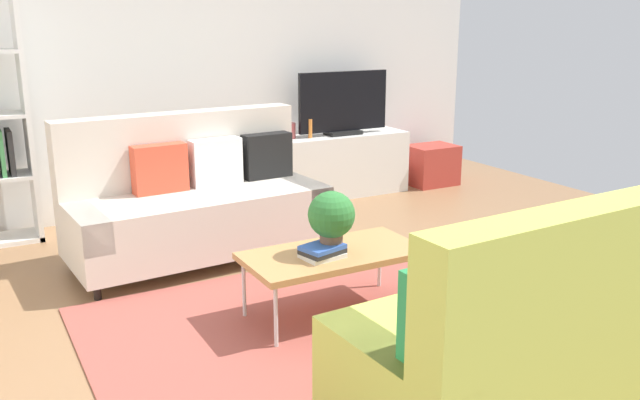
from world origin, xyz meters
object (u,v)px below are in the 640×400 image
object	(u,v)px
couch_green	(545,328)
bottle_0	(310,129)
storage_trunk	(432,165)
vase_0	(289,131)
tv	(343,104)
couch_beige	(196,201)
coffee_table	(333,256)
tv_console	(342,165)
potted_plant	(331,218)
table_book_0	(322,255)

from	to	relation	value
couch_green	bottle_0	world-z (taller)	couch_green
storage_trunk	bottle_0	xyz separation A→B (m)	(-1.49, 0.06, 0.51)
vase_0	bottle_0	size ratio (longest dim) A/B	0.81
bottle_0	tv	bearing A→B (deg)	2.92
couch_green	couch_beige	bearing A→B (deg)	100.61
couch_green	bottle_0	size ratio (longest dim) A/B	10.22
coffee_table	bottle_0	world-z (taller)	bottle_0
couch_beige	couch_green	world-z (taller)	same
coffee_table	vase_0	xyz separation A→B (m)	(0.98, 2.58, 0.32)
tv_console	potted_plant	xyz separation A→B (m)	(-1.59, -2.57, 0.33)
table_book_0	potted_plant	bearing A→B (deg)	19.35
tv_console	bottle_0	bearing A→B (deg)	-174.18
couch_beige	couch_green	size ratio (longest dim) A/B	1.01
storage_trunk	potted_plant	size ratio (longest dim) A/B	1.33
coffee_table	vase_0	distance (m)	2.78
storage_trunk	couch_beige	bearing A→B (deg)	-161.67
table_book_0	tv_console	bearing A→B (deg)	57.25
tv	vase_0	world-z (taller)	tv
tv	bottle_0	size ratio (longest dim) A/B	5.27
couch_green	tv_console	xyz separation A→B (m)	(1.27, 3.96, -0.13)
coffee_table	potted_plant	distance (m)	0.26
storage_trunk	vase_0	distance (m)	1.76
potted_plant	tv_console	bearing A→B (deg)	58.19
storage_trunk	potted_plant	world-z (taller)	potted_plant
couch_green	potted_plant	distance (m)	1.44
potted_plant	bottle_0	xyz separation A→B (m)	(1.20, 2.53, 0.08)
couch_beige	couch_green	distance (m)	2.93
storage_trunk	vase_0	xyz separation A→B (m)	(-1.68, 0.15, 0.50)
coffee_table	table_book_0	bearing A→B (deg)	-150.31
couch_green	tv	bearing A→B (deg)	69.27
tv	couch_green	bearing A→B (deg)	-107.93
tv	table_book_0	size ratio (longest dim) A/B	4.17
couch_beige	storage_trunk	bearing A→B (deg)	-165.38
couch_beige	bottle_0	distance (m)	1.91
coffee_table	vase_0	bearing A→B (deg)	69.23
coffee_table	vase_0	size ratio (longest dim) A/B	7.18
potted_plant	bottle_0	distance (m)	2.80
table_book_0	vase_0	size ratio (longest dim) A/B	1.57
table_book_0	bottle_0	xyz separation A→B (m)	(1.28, 2.56, 0.30)
tv	table_book_0	distance (m)	3.12
storage_trunk	bottle_0	distance (m)	1.58
couch_green	tv	size ratio (longest dim) A/B	1.94
tv_console	potted_plant	size ratio (longest dim) A/B	3.58
bottle_0	potted_plant	bearing A→B (deg)	-115.41
tv	storage_trunk	world-z (taller)	tv
storage_trunk	vase_0	size ratio (longest dim) A/B	3.39
bottle_0	coffee_table	bearing A→B (deg)	-115.08
tv	bottle_0	xyz separation A→B (m)	(-0.39, -0.02, -0.22)
coffee_table	tv_console	size ratio (longest dim) A/B	0.79
couch_green	coffee_table	world-z (taller)	couch_green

